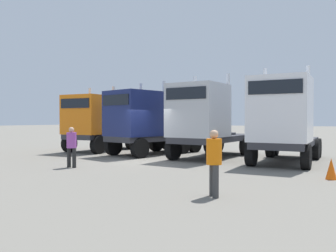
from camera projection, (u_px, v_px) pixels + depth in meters
ground at (145, 161)px, 16.97m from camera, size 200.00×200.00×0.00m
semi_truck_orange at (95, 123)px, 21.88m from camera, size 2.96×6.04×4.06m
semi_truck_navy at (141, 122)px, 19.64m from camera, size 3.60×6.09×4.14m
semi_truck_silver at (205, 120)px, 17.76m from camera, size 2.71×6.52×4.33m
semi_truck_white at (283, 120)px, 15.51m from camera, size 2.94×6.42×4.40m
visitor_in_hivis at (214, 158)px, 9.04m from camera, size 0.56×0.56×1.73m
visitor_with_camera at (72, 144)px, 14.56m from camera, size 0.45×0.44×1.68m
traffic_cone_near at (331, 169)px, 11.68m from camera, size 0.36×0.36×0.71m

